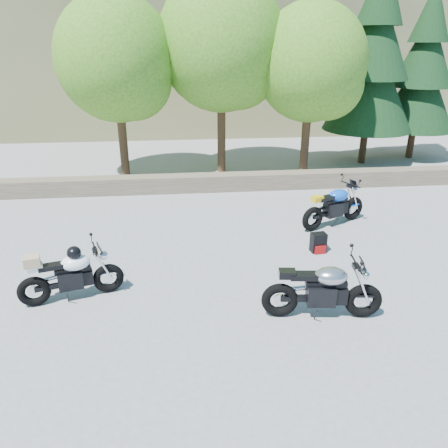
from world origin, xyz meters
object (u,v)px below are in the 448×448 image
(white_bike, at_px, (70,274))
(blue_bike, at_px, (334,207))
(silver_bike, at_px, (323,291))
(backpack, at_px, (318,243))

(white_bike, xyz_separation_m, blue_bike, (5.79, 2.83, -0.01))
(silver_bike, height_order, backpack, silver_bike)
(white_bike, bearing_deg, silver_bike, -28.60)
(blue_bike, distance_m, backpack, 1.69)
(silver_bike, bearing_deg, backpack, 80.86)
(silver_bike, distance_m, backpack, 2.49)
(silver_bike, relative_size, backpack, 4.66)
(white_bike, bearing_deg, backpack, 0.16)
(silver_bike, relative_size, blue_bike, 1.08)
(backpack, bearing_deg, blue_bike, 53.42)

